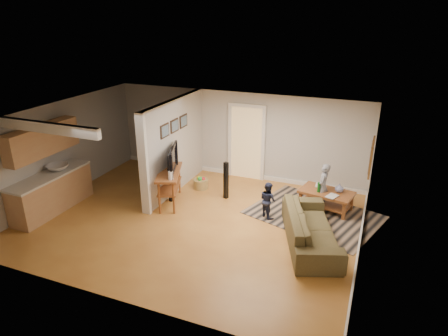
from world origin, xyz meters
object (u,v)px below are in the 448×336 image
Objects in this scene: speaker_left at (171,185)px; toy_basket at (201,183)px; tv_console at (170,174)px; sofa at (309,242)px; child at (321,208)px; toddler at (267,217)px; coffee_table at (327,195)px; speaker_right at (226,180)px.

toy_basket is at bearing 92.60° from speaker_left.
tv_console is 0.35m from speaker_left.
child reaches higher than sofa.
speaker_left is 1.12m from toy_basket.
tv_console is at bearing -41.66° from speaker_left.
speaker_left is 2.21× the size of toy_basket.
sofa is 3.79m from tv_console.
toddler is at bearing -22.62° from toy_basket.
speaker_right is (-2.54, -0.33, 0.12)m from coffee_table.
speaker_left is at bearing -164.92° from coffee_table.
tv_console is 1.63× the size of speaker_left.
speaker_right is at bearing 11.68° from tv_console.
speaker_left is at bearing -132.89° from speaker_right.
toddler is at bearing -16.75° from tv_console.
coffee_table is at bearing -23.07° from sofa.
coffee_table is 3.43m from toy_basket.
sofa is at bearing 12.73° from speaker_left.
sofa is at bearing -10.90° from speaker_right.
sofa is 1.73m from coffee_table.
sofa is 1.39m from toddler.
sofa is 5.94× the size of toy_basket.
speaker_right is at bearing 41.08° from sofa.
toddler is (2.50, 0.19, -0.79)m from tv_console.
child is at bearing 25.67° from speaker_right.
coffee_table is 2.57m from speaker_right.
coffee_table is 3.93m from tv_console.
child is at bearing -177.17° from coffee_table.
coffee_table is at bearing 38.00° from speaker_left.
sofa is 1.65× the size of tv_console.
coffee_table is at bearing -4.73° from tv_console.
speaker_right reaches higher than toy_basket.
coffee_table is 1.53× the size of speaker_left.
tv_console reaches higher than toddler.
child is 1.33× the size of toddler.
sofa is 1.76× the size of coffee_table.
tv_console is at bearing -106.85° from toy_basket.
sofa is 1.68m from child.
coffee_table is at bearing -106.97° from toddler.
speaker_right is 2.46× the size of toy_basket.
toddler reaches higher than toy_basket.
tv_console is 1.31m from toy_basket.
coffee_table is at bearing 94.24° from child.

